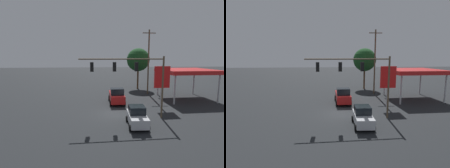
{
  "view_description": "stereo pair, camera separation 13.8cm",
  "coord_description": "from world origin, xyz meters",
  "views": [
    {
      "loc": [
        2.47,
        20.47,
        6.87
      ],
      "look_at": [
        0.0,
        -2.0,
        3.39
      ],
      "focal_mm": 28.0,
      "sensor_mm": 36.0,
      "label": 1
    },
    {
      "loc": [
        2.33,
        20.48,
        6.87
      ],
      "look_at": [
        0.0,
        -2.0,
        3.39
      ],
      "focal_mm": 28.0,
      "sensor_mm": 36.0,
      "label": 2
    }
  ],
  "objects": [
    {
      "name": "hatchback_crossing",
      "position": [
        -1.9,
        3.93,
        0.95
      ],
      "size": [
        2.18,
        3.91,
        1.97
      ],
      "rotation": [
        0.0,
        0.0,
        1.5
      ],
      "color": "silver",
      "rests_on": "ground"
    },
    {
      "name": "gas_station_canopy",
      "position": [
        -12.83,
        -6.71,
        4.54
      ],
      "size": [
        8.14,
        7.88,
        4.91
      ],
      "color": "red",
      "rests_on": "ground"
    },
    {
      "name": "street_tree",
      "position": [
        -7.33,
        -16.78,
        6.29
      ],
      "size": [
        4.93,
        4.93,
        8.78
      ],
      "color": "#4C331E",
      "rests_on": "ground"
    },
    {
      "name": "ground_plane",
      "position": [
        0.0,
        0.0,
        0.0
      ],
      "size": [
        200.0,
        200.0,
        0.0
      ],
      "primitive_type": "plane",
      "color": "black"
    },
    {
      "name": "pickup_parked",
      "position": [
        -1.01,
        -4.92,
        1.11
      ],
      "size": [
        2.41,
        5.27,
        2.4
      ],
      "rotation": [
        0.0,
        0.0,
        1.53
      ],
      "color": "maroon",
      "rests_on": "ground"
    },
    {
      "name": "price_sign",
      "position": [
        -6.7,
        -1.78,
        4.0
      ],
      "size": [
        2.11,
        0.27,
        5.69
      ],
      "color": "#B7B7BC",
      "rests_on": "ground"
    },
    {
      "name": "traffic_signal_assembly",
      "position": [
        -1.76,
        1.98,
        5.26
      ],
      "size": [
        9.29,
        0.43,
        6.98
      ],
      "color": "brown",
      "rests_on": "ground"
    },
    {
      "name": "utility_pole",
      "position": [
        -7.77,
        -11.1,
        6.19
      ],
      "size": [
        2.4,
        0.26,
        11.78
      ],
      "color": "brown",
      "rests_on": "ground"
    }
  ]
}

